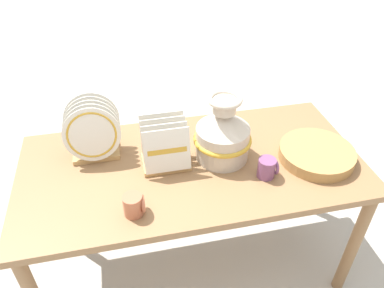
% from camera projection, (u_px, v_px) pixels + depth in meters
% --- Properties ---
extents(ground_plane, '(14.00, 14.00, 0.00)m').
position_uv_depth(ground_plane, '(192.00, 259.00, 2.14)').
color(ground_plane, '#B2ADA3').
extents(display_table, '(1.55, 0.75, 0.72)m').
position_uv_depth(display_table, '(192.00, 176.00, 1.75)').
color(display_table, olive).
rests_on(display_table, ground_plane).
extents(ceramic_vase, '(0.26, 0.26, 0.32)m').
position_uv_depth(ceramic_vase, '(223.00, 133.00, 1.66)').
color(ceramic_vase, beige).
rests_on(ceramic_vase, display_table).
extents(dish_rack_round_plates, '(0.25, 0.19, 0.27)m').
position_uv_depth(dish_rack_round_plates, '(93.00, 133.00, 1.68)').
color(dish_rack_round_plates, tan).
rests_on(dish_rack_round_plates, display_table).
extents(dish_rack_square_plates, '(0.21, 0.18, 0.22)m').
position_uv_depth(dish_rack_square_plates, '(165.00, 150.00, 1.65)').
color(dish_rack_square_plates, tan).
rests_on(dish_rack_square_plates, display_table).
extents(wicker_charger_stack, '(0.34, 0.34, 0.05)m').
position_uv_depth(wicker_charger_stack, '(317.00, 154.00, 1.71)').
color(wicker_charger_stack, '#AD7F47').
rests_on(wicker_charger_stack, display_table).
extents(mug_terracotta_glaze, '(0.08, 0.08, 0.09)m').
position_uv_depth(mug_terracotta_glaze, '(134.00, 205.00, 1.43)').
color(mug_terracotta_glaze, '#B76647').
rests_on(mug_terracotta_glaze, display_table).
extents(mug_plum_glaze, '(0.08, 0.08, 0.09)m').
position_uv_depth(mug_plum_glaze, '(267.00, 168.00, 1.60)').
color(mug_plum_glaze, '#7A4770').
rests_on(mug_plum_glaze, display_table).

